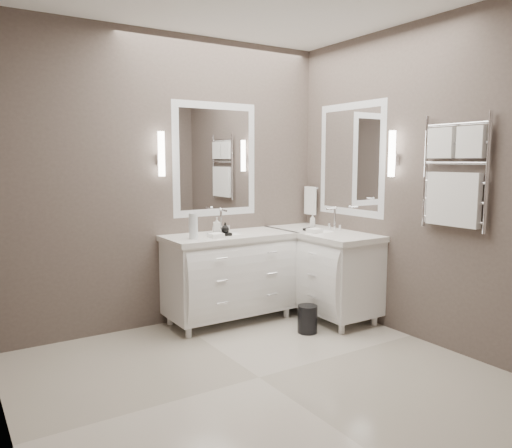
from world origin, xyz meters
TOP-DOWN VIEW (x-y plane):
  - floor at (0.00, 0.00)m, footprint 3.20×3.00m
  - wall_back at (0.00, 1.50)m, footprint 3.20×0.01m
  - wall_front at (0.00, -1.50)m, footprint 3.20×0.01m
  - wall_right at (1.60, 0.00)m, footprint 0.01×3.00m
  - vanity_back at (0.45, 1.23)m, footprint 1.24×0.59m
  - vanity_right at (1.33, 0.90)m, footprint 0.59×1.24m
  - mirror_back at (0.45, 1.49)m, footprint 0.90×0.02m
  - mirror_right at (1.59, 0.80)m, footprint 0.02×0.90m
  - sconce_back at (-0.13, 1.43)m, footprint 0.06×0.06m
  - sconce_right at (1.53, 0.22)m, footprint 0.06×0.06m
  - towel_bar_corner at (1.54, 1.36)m, footprint 0.03×0.22m
  - towel_ladder at (1.55, -0.40)m, footprint 0.06×0.58m
  - waste_bin at (0.88, 0.56)m, footprint 0.20×0.20m
  - amenity_tray_back at (0.34, 1.18)m, footprint 0.19×0.16m
  - amenity_tray_right at (1.25, 0.97)m, footprint 0.14×0.17m
  - water_bottle at (0.04, 1.13)m, footprint 0.10×0.10m
  - soap_bottle_a at (0.31, 1.20)m, footprint 0.09×0.09m
  - soap_bottle_b at (0.37, 1.15)m, footprint 0.08×0.08m
  - soap_bottle_c at (1.25, 0.97)m, footprint 0.07×0.07m

SIDE VIEW (x-z plane):
  - floor at x=0.00m, z-range -0.01..0.00m
  - waste_bin at x=0.88m, z-range 0.00..0.25m
  - vanity_back at x=0.45m, z-range 0.00..0.97m
  - vanity_right at x=1.33m, z-range 0.00..0.97m
  - amenity_tray_right at x=1.25m, z-range 0.85..0.87m
  - amenity_tray_back at x=0.34m, z-range 0.85..0.88m
  - soap_bottle_b at x=0.37m, z-range 0.88..0.97m
  - soap_bottle_c at x=1.25m, z-range 0.87..1.02m
  - soap_bottle_a at x=0.31m, z-range 0.88..1.02m
  - water_bottle at x=0.04m, z-range 0.85..1.08m
  - towel_bar_corner at x=1.54m, z-range 0.97..1.27m
  - wall_back at x=0.00m, z-range 0.00..2.70m
  - wall_front at x=0.00m, z-range 0.00..2.70m
  - wall_right at x=1.60m, z-range 0.00..2.70m
  - towel_ladder at x=1.55m, z-range 0.94..1.84m
  - mirror_back at x=0.45m, z-range 1.00..2.10m
  - mirror_right at x=1.59m, z-range 1.00..2.10m
  - sconce_back at x=-0.13m, z-range 1.39..1.79m
  - sconce_right at x=1.53m, z-range 1.39..1.79m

